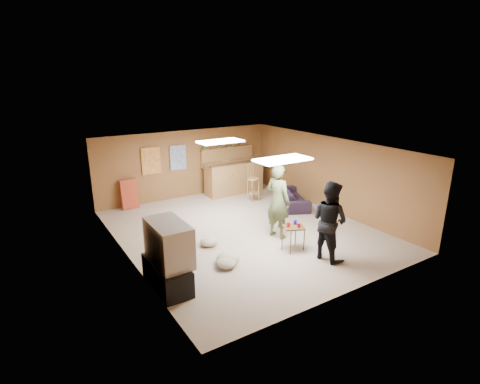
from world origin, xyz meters
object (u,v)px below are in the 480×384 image
sofa (292,197)px  person_olive (278,201)px  bar_counter (234,177)px  tray_table (293,238)px  person_black (329,221)px  tv_body (169,243)px

sofa → person_olive: bearing=156.1°
bar_counter → tray_table: bearing=-104.5°
tray_table → person_black: bearing=-60.9°
tv_body → tray_table: tv_body is taller
person_olive → person_black: (0.23, -1.51, -0.05)m
bar_counter → person_black: person_black is taller
person_olive → sofa: (1.88, 1.68, -0.67)m
tv_body → bar_counter: bearing=47.0°
person_olive → sofa: size_ratio=1.03×
person_olive → person_black: bearing=173.6°
person_black → tray_table: person_black is taller
tv_body → person_black: size_ratio=0.62×
person_olive → tray_table: bearing=153.7°
bar_counter → person_olive: 3.86m
tv_body → person_olive: person_olive is taller
bar_counter → sofa: size_ratio=1.11×
sofa → tray_table: size_ratio=3.11×
tv_body → sofa: (5.02, 2.42, -0.64)m
person_black → tray_table: bearing=23.1°
person_black → sofa: (1.65, 3.19, -0.62)m
tv_body → person_black: bearing=-12.8°
tv_body → bar_counter: (4.15, 4.45, -0.35)m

